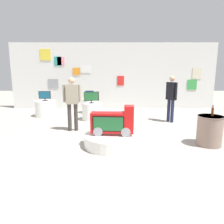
# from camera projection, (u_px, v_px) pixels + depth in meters

# --- Properties ---
(ground_plane) EXTENTS (30.00, 30.00, 0.00)m
(ground_plane) POSITION_uv_depth(u_px,v_px,m) (114.00, 142.00, 5.58)
(ground_plane) COLOR #9E998E
(back_wall_display) EXTENTS (10.21, 0.13, 3.25)m
(back_wall_display) POSITION_uv_depth(u_px,v_px,m) (112.00, 76.00, 10.44)
(back_wall_display) COLOR silver
(back_wall_display) RESTS_ON ground
(main_display_pedestal) EXTENTS (1.43, 1.43, 0.30)m
(main_display_pedestal) POSITION_uv_depth(u_px,v_px,m) (112.00, 140.00, 5.29)
(main_display_pedestal) COLOR white
(main_display_pedestal) RESTS_ON ground
(novelty_firetruck_tv) EXTENTS (1.08, 0.45, 0.74)m
(novelty_firetruck_tv) POSITION_uv_depth(u_px,v_px,m) (112.00, 123.00, 5.20)
(novelty_firetruck_tv) COLOR gray
(novelty_firetruck_tv) RESTS_ON main_display_pedestal
(display_pedestal_left_rear) EXTENTS (0.86, 0.86, 0.66)m
(display_pedestal_left_rear) POSITION_uv_depth(u_px,v_px,m) (45.00, 108.00, 8.79)
(display_pedestal_left_rear) COLOR white
(display_pedestal_left_rear) RESTS_ON ground
(tv_on_left_rear) EXTENTS (0.49, 0.23, 0.40)m
(tv_on_left_rear) POSITION_uv_depth(u_px,v_px,m) (44.00, 96.00, 8.68)
(tv_on_left_rear) COLOR black
(tv_on_left_rear) RESTS_ON display_pedestal_left_rear
(display_pedestal_center_rear) EXTENTS (0.75, 0.75, 0.66)m
(display_pedestal_center_rear) POSITION_uv_depth(u_px,v_px,m) (91.00, 111.00, 8.14)
(display_pedestal_center_rear) COLOR white
(display_pedestal_center_rear) RESTS_ON ground
(tv_on_center_rear) EXTENTS (0.57, 0.19, 0.44)m
(tv_on_center_rear) POSITION_uv_depth(u_px,v_px,m) (91.00, 97.00, 8.02)
(tv_on_center_rear) COLOR black
(tv_on_center_rear) RESTS_ON display_pedestal_center_rear
(display_pedestal_right_rear) EXTENTS (0.68, 0.68, 0.66)m
(display_pedestal_right_rear) POSITION_uv_depth(u_px,v_px,m) (89.00, 106.00, 9.50)
(display_pedestal_right_rear) COLOR white
(display_pedestal_right_rear) RESTS_ON ground
(tv_on_right_rear) EXTENTS (0.39, 0.22, 0.36)m
(tv_on_right_rear) POSITION_uv_depth(u_px,v_px,m) (89.00, 94.00, 9.39)
(tv_on_right_rear) COLOR black
(tv_on_right_rear) RESTS_ON display_pedestal_right_rear
(side_table_round) EXTENTS (0.64, 0.64, 0.77)m
(side_table_round) POSITION_uv_depth(u_px,v_px,m) (209.00, 130.00, 5.30)
(side_table_round) COLOR gray
(side_table_round) RESTS_ON ground
(bottle_on_side_table) EXTENTS (0.06, 0.06, 0.27)m
(bottle_on_side_table) POSITION_uv_depth(u_px,v_px,m) (212.00, 111.00, 5.23)
(bottle_on_side_table) COLOR brown
(bottle_on_side_table) RESTS_ON side_table_round
(shopper_browsing_near_truck) EXTENTS (0.56, 0.25, 1.70)m
(shopper_browsing_near_truck) POSITION_uv_depth(u_px,v_px,m) (71.00, 100.00, 6.49)
(shopper_browsing_near_truck) COLOR #38332D
(shopper_browsing_near_truck) RESTS_ON ground
(shopper_browsing_rear) EXTENTS (0.35, 0.51, 1.71)m
(shopper_browsing_rear) POSITION_uv_depth(u_px,v_px,m) (170.00, 95.00, 7.68)
(shopper_browsing_rear) COLOR #1E233F
(shopper_browsing_rear) RESTS_ON ground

